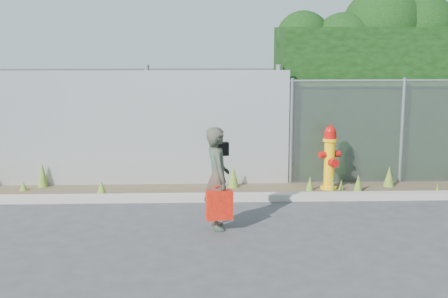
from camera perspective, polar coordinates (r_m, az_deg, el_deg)
ground at (r=9.26m, az=2.18°, el=-7.72°), size 80.00×80.00×0.00m
curb at (r=10.96m, az=1.50°, el=-4.43°), size 16.00×0.22×0.12m
weed_strip at (r=11.66m, az=3.85°, el=-3.28°), size 16.00×1.32×0.55m
corrugated_fence at (r=12.18m, az=-14.27°, el=1.80°), size 8.50×0.21×2.30m
hedge at (r=13.76m, az=19.63°, el=6.27°), size 7.35×1.87×3.82m
fire_hydrant at (r=11.72m, az=9.63°, el=-0.86°), size 0.41×0.37×1.24m
woman at (r=9.29m, az=-0.62°, el=-2.69°), size 0.47×0.62×1.54m
red_tote_bag at (r=9.19m, az=-0.43°, el=-5.16°), size 0.39×0.14×0.51m
black_shoulder_bag at (r=9.38m, az=-0.42°, el=-0.00°), size 0.27×0.11×0.20m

